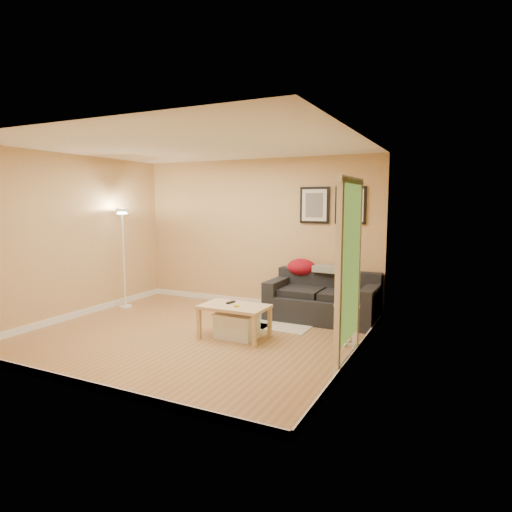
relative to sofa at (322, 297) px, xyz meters
name	(u,v)px	position (x,y,z in m)	size (l,w,h in m)	color
floor	(194,335)	(-1.38, -1.53, -0.38)	(4.50, 4.50, 0.00)	#AA7A49
ceiling	(191,146)	(-1.38, -1.53, 2.23)	(4.50, 4.50, 0.00)	white
wall_back	(257,233)	(-1.38, 0.47, 0.92)	(4.50, 4.50, 0.00)	tan
wall_front	(75,260)	(-1.38, -3.53, 0.92)	(4.50, 4.50, 0.00)	tan
wall_left	(75,237)	(-3.63, -1.53, 0.92)	(4.00, 4.00, 0.00)	tan
wall_right	(357,251)	(0.87, -1.53, 0.92)	(4.00, 4.00, 0.00)	tan
baseboard_back	(256,302)	(-1.38, 0.46, -0.33)	(4.50, 0.02, 0.10)	white
baseboard_front	(82,384)	(-1.38, -3.52, -0.33)	(4.50, 0.02, 0.10)	white
baseboard_left	(79,313)	(-3.62, -1.53, -0.33)	(0.02, 4.00, 0.10)	white
baseboard_right	(353,356)	(0.86, -1.53, -0.33)	(0.02, 4.00, 0.10)	white
sofa	(322,297)	(0.00, 0.00, 0.00)	(1.70, 0.90, 0.75)	black
red_throw	(301,267)	(-0.46, 0.30, 0.40)	(0.48, 0.36, 0.28)	#A20E28
plaid_throw	(327,269)	(-0.01, 0.26, 0.41)	(0.42, 0.26, 0.10)	tan
framed_print_left	(315,205)	(-0.30, 0.45, 1.43)	(0.50, 0.04, 0.60)	black
framed_print_right	(351,205)	(0.30, 0.45, 1.43)	(0.50, 0.04, 0.60)	black
area_rug	(273,322)	(-0.63, -0.49, -0.37)	(1.25, 0.85, 0.01)	beige
green_runner	(243,326)	(-0.95, -0.86, -0.37)	(0.70, 0.50, 0.01)	#668C4C
coffee_table	(235,321)	(-0.81, -1.40, -0.15)	(0.91, 0.56, 0.45)	#DAB385
remote_control	(231,302)	(-0.92, -1.30, 0.09)	(0.05, 0.16, 0.02)	black
tape_roll	(236,306)	(-0.74, -1.47, 0.09)	(0.07, 0.07, 0.03)	yellow
storage_bin	(237,325)	(-0.78, -1.38, -0.20)	(0.56, 0.41, 0.34)	white
side_table	(346,325)	(0.64, -1.01, -0.12)	(0.34, 0.34, 0.52)	white
book_stack	(346,303)	(0.64, -1.02, 0.18)	(0.19, 0.25, 0.08)	navy
floor_lamp	(124,261)	(-3.38, -0.73, 0.45)	(0.23, 0.23, 1.75)	white
doorway	(349,276)	(0.82, -1.68, 0.65)	(0.12, 1.01, 2.13)	white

